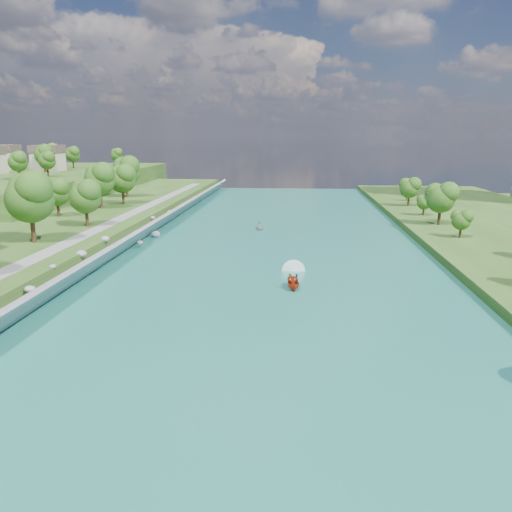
{
  "coord_description": "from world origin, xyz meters",
  "views": [
    {
      "loc": [
        4.09,
        -58.59,
        20.23
      ],
      "look_at": [
        -2.0,
        14.84,
        2.5
      ],
      "focal_mm": 35.0,
      "sensor_mm": 36.0,
      "label": 1
    }
  ],
  "objects": [
    {
      "name": "ridge_west",
      "position": [
        -82.5,
        95.0,
        4.5
      ],
      "size": [
        60.0,
        120.0,
        9.0
      ],
      "primitive_type": "cube",
      "color": "#2D5119",
      "rests_on": "ground"
    },
    {
      "name": "raft",
      "position": [
        -4.18,
        50.07,
        0.48
      ],
      "size": [
        2.61,
        3.44,
        1.63
      ],
      "rotation": [
        0.0,
        0.0,
        0.1
      ],
      "color": "gray",
      "rests_on": "river_water"
    },
    {
      "name": "trees_ridge",
      "position": [
        -73.57,
        99.69,
        13.74
      ],
      "size": [
        19.16,
        67.68,
        10.54
      ],
      "color": "#1E4412",
      "rests_on": "ridge_west"
    },
    {
      "name": "riprap_bank",
      "position": [
        -25.86,
        18.78,
        1.81
      ],
      "size": [
        4.4,
        236.0,
        4.39
      ],
      "color": "slate",
      "rests_on": "ground"
    },
    {
      "name": "ridge_houses",
      "position": [
        -88.67,
        100.0,
        13.31
      ],
      "size": [
        29.5,
        29.5,
        8.4
      ],
      "color": "beige",
      "rests_on": "ridge_west"
    },
    {
      "name": "ground",
      "position": [
        0.0,
        0.0,
        0.0
      ],
      "size": [
        260.0,
        260.0,
        0.0
      ],
      "primitive_type": "plane",
      "color": "#2D5119",
      "rests_on": "ground"
    },
    {
      "name": "river_water",
      "position": [
        0.0,
        20.0,
        0.05
      ],
      "size": [
        55.0,
        240.0,
        0.1
      ],
      "primitive_type": "cube",
      "color": "#1B6964",
      "rests_on": "ground"
    },
    {
      "name": "riverside_path",
      "position": [
        -32.5,
        20.0,
        3.55
      ],
      "size": [
        3.0,
        200.0,
        0.1
      ],
      "primitive_type": "cube",
      "color": "gray",
      "rests_on": "berm_west"
    },
    {
      "name": "motorboat",
      "position": [
        3.73,
        8.05,
        0.76
      ],
      "size": [
        3.6,
        18.88,
        2.16
      ],
      "rotation": [
        0.0,
        0.0,
        3.28
      ],
      "color": "#BA320E",
      "rests_on": "river_water"
    },
    {
      "name": "trees_east",
      "position": [
        35.76,
        23.69,
        6.24
      ],
      "size": [
        17.92,
        136.04,
        11.42
      ],
      "color": "#1E4412",
      "rests_on": "berm_east"
    }
  ]
}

